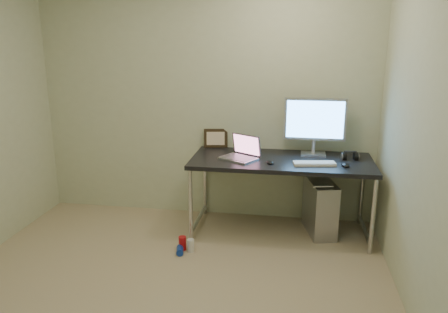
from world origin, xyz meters
The scene contains 18 objects.
floor centered at (0.00, 0.00, 0.00)m, with size 3.50×3.50×0.00m, color tan.
wall_back centered at (0.00, 1.75, 1.25)m, with size 3.50×0.02×2.50m, color beige.
wall_right centered at (1.75, 0.00, 1.25)m, with size 0.02×3.50×2.50m, color beige.
desk centered at (0.81, 1.37, 0.68)m, with size 1.72×0.75×0.75m.
tower_computer centered at (1.20, 1.43, 0.27)m, with size 0.33×0.55×0.56m.
cable_a centered at (1.15, 1.70, 0.40)m, with size 0.01×0.01×0.70m, color black.
cable_b centered at (1.24, 1.68, 0.38)m, with size 0.01×0.01×0.72m, color black.
can_red centered at (-0.04, 0.85, 0.06)m, with size 0.07×0.07×0.13m, color red.
can_white centered at (0.04, 0.82, 0.06)m, with size 0.06×0.06×0.12m, color white.
can_blue centered at (-0.05, 0.77, 0.03)m, with size 0.06×0.06×0.11m, color #1233A2.
laptop centered at (0.43, 1.34, 0.80)m, with size 0.41×0.39×0.22m.
monitor centered at (1.11, 1.59, 1.08)m, with size 0.60×0.18×0.56m.
keyboard centered at (1.11, 1.24, 0.76)m, with size 0.38×0.12×0.02m, color white.
mouse_right centered at (1.39, 1.22, 0.77)m, with size 0.07×0.11×0.04m, color black.
mouse_left centered at (0.71, 1.21, 0.77)m, with size 0.06×0.10×0.03m, color black.
headphones centered at (1.45, 1.47, 0.78)m, with size 0.16×0.10×0.10m.
picture_frame centered at (0.11, 1.72, 0.85)m, with size 0.25×0.03×0.20m, color black.
webcam centered at (0.39, 1.68, 0.83)m, with size 0.04×0.03×0.11m.
Camera 1 is at (0.90, -2.66, 1.89)m, focal length 35.00 mm.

